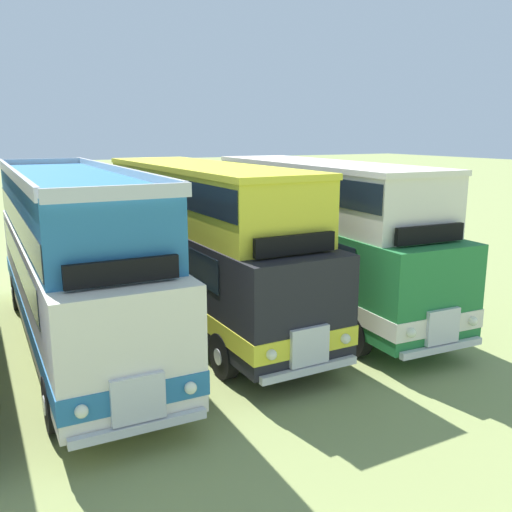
# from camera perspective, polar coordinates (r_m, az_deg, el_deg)

# --- Properties ---
(bus_fifth_in_row) EXTENTS (2.75, 11.72, 4.52)m
(bus_fifth_in_row) POSITION_cam_1_polar(r_m,az_deg,el_deg) (14.69, -18.24, 0.19)
(bus_fifth_in_row) COLOR silver
(bus_fifth_in_row) RESTS_ON ground
(bus_sixth_in_row) EXTENTS (2.72, 10.50, 4.49)m
(bus_sixth_in_row) POSITION_cam_1_polar(r_m,az_deg,el_deg) (15.65, -5.33, 1.89)
(bus_sixth_in_row) COLOR black
(bus_sixth_in_row) RESTS_ON ground
(bus_seventh_in_row) EXTENTS (2.99, 10.49, 4.49)m
(bus_seventh_in_row) POSITION_cam_1_polar(r_m,az_deg,el_deg) (16.94, 6.50, 2.68)
(bus_seventh_in_row) COLOR #237538
(bus_seventh_in_row) RESTS_ON ground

